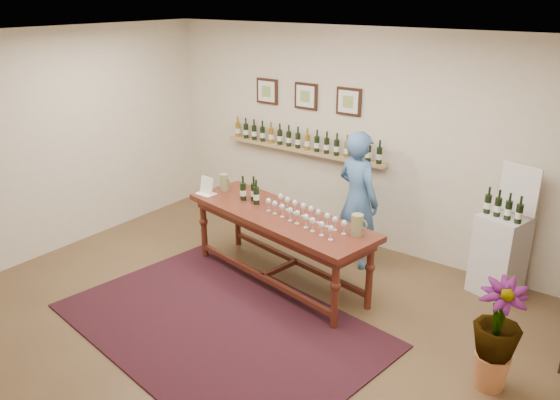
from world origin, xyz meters
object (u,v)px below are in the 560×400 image
Objects in this scene: tasting_table at (279,224)px; display_pedestal at (499,255)px; potted_plant at (496,336)px; person at (358,200)px.

display_pedestal is at bearing 40.79° from tasting_table.
person reaches higher than potted_plant.
display_pedestal reaches higher than tasting_table.
potted_plant is (2.54, -0.42, -0.21)m from tasting_table.
display_pedestal is (2.11, 1.24, -0.26)m from tasting_table.
display_pedestal reaches higher than potted_plant.
potted_plant is at bearing -75.40° from display_pedestal.
person is at bearing -169.07° from display_pedestal.
display_pedestal is 0.55× the size of person.
potted_plant is at bearing 164.50° from person.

